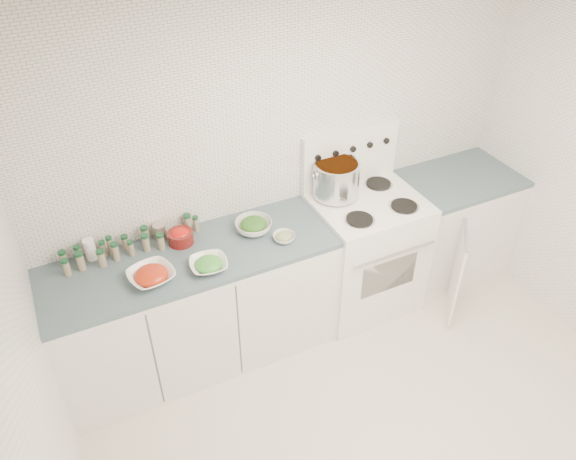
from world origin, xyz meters
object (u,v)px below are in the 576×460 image
Objects in this scene: stock_pot at (336,177)px; bowl_snowpea at (209,264)px; bowl_tomato at (151,275)px; stove at (363,249)px.

stock_pot reaches higher than bowl_snowpea.
bowl_tomato reaches higher than bowl_snowpea.
stock_pot is at bearing 16.81° from bowl_snowpea.
stock_pot is at bearing 11.03° from bowl_tomato.
stove is 1.64m from bowl_tomato.
stove is 1.32m from bowl_snowpea.
stove is 4.37× the size of bowl_tomato.
stock_pot reaches higher than bowl_tomato.
stove is at bearing -42.70° from stock_pot.
bowl_tomato is (-1.40, -0.27, -0.14)m from stock_pot.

